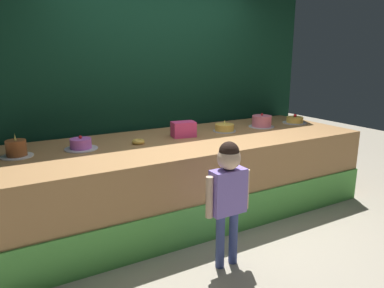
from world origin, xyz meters
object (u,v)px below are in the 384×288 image
(donut, at_px, (138,142))
(cake_far_left, at_px, (16,149))
(cake_right, at_px, (262,122))
(cake_center, at_px, (224,128))
(cake_left, at_px, (81,144))
(pink_box, at_px, (183,129))
(child_figure, at_px, (228,188))
(cake_far_right, at_px, (295,120))

(donut, bearing_deg, cake_far_left, 175.41)
(cake_far_left, height_order, cake_right, cake_far_left)
(donut, xyz_separation_m, cake_center, (1.10, 0.07, 0.02))
(cake_right, bearing_deg, cake_left, 179.58)
(pink_box, bearing_deg, child_figure, -101.75)
(pink_box, bearing_deg, cake_left, 179.32)
(cake_far_right, bearing_deg, cake_right, 178.35)
(cake_center, bearing_deg, child_figure, -123.54)
(cake_far_left, bearing_deg, child_figure, -41.18)
(cake_right, relative_size, cake_far_right, 1.02)
(donut, height_order, cake_far_right, cake_far_right)
(child_figure, relative_size, pink_box, 4.22)
(pink_box, bearing_deg, donut, -173.97)
(pink_box, distance_m, cake_far_left, 1.64)
(child_figure, bearing_deg, pink_box, 78.25)
(donut, distance_m, cake_far_left, 1.10)
(cake_left, height_order, cake_center, cake_center)
(child_figure, distance_m, cake_far_right, 2.23)
(cake_right, bearing_deg, cake_far_right, -1.65)
(donut, relative_size, cake_far_right, 0.41)
(cake_center, height_order, cake_far_right, cake_center)
(cake_far_left, xyz_separation_m, cake_left, (0.55, -0.02, -0.02))
(cake_right, bearing_deg, cake_center, 178.74)
(cake_left, distance_m, cake_right, 2.19)
(donut, bearing_deg, cake_left, 172.64)
(donut, bearing_deg, pink_box, 6.03)
(cake_left, xyz_separation_m, cake_right, (2.19, -0.02, 0.02))
(child_figure, bearing_deg, cake_left, 125.15)
(cake_center, relative_size, cake_right, 0.85)
(child_figure, bearing_deg, cake_far_left, 138.82)
(pink_box, height_order, cake_far_left, cake_far_left)
(cake_far_right, bearing_deg, cake_center, 178.54)
(pink_box, bearing_deg, cake_far_left, 178.95)
(pink_box, height_order, donut, pink_box)
(cake_center, bearing_deg, cake_far_left, 179.44)
(cake_far_left, xyz_separation_m, cake_far_right, (3.29, -0.05, -0.03))
(child_figure, relative_size, donut, 8.26)
(cake_left, relative_size, cake_far_right, 1.00)
(cake_far_left, distance_m, cake_left, 0.55)
(cake_center, height_order, cake_right, cake_right)
(child_figure, height_order, cake_left, child_figure)
(pink_box, bearing_deg, cake_center, 0.92)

